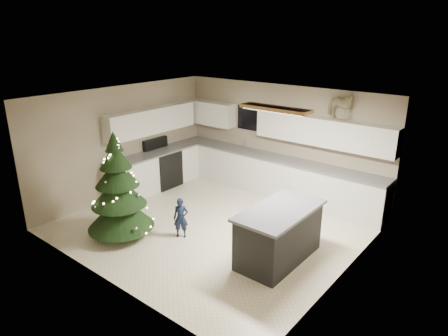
% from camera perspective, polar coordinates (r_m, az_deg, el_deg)
% --- Properties ---
extents(ground_plane, '(5.50, 5.50, 0.00)m').
position_cam_1_polar(ground_plane, '(8.25, -1.55, -8.20)').
color(ground_plane, beige).
extents(room_shell, '(5.52, 5.02, 2.61)m').
position_cam_1_polar(room_shell, '(7.59, -1.52, 3.57)').
color(room_shell, '#A29881').
rests_on(room_shell, ground_plane).
extents(cabinetry, '(5.50, 3.20, 2.00)m').
position_cam_1_polar(cabinetry, '(9.66, 0.65, 0.89)').
color(cabinetry, silver).
rests_on(cabinetry, ground_plane).
extents(island, '(0.90, 1.70, 0.95)m').
position_cam_1_polar(island, '(6.98, 7.86, -9.32)').
color(island, black).
rests_on(island, ground_plane).
extents(bar_stool, '(0.31, 0.31, 0.60)m').
position_cam_1_polar(bar_stool, '(7.77, 4.88, -6.35)').
color(bar_stool, brown).
rests_on(bar_stool, ground_plane).
extents(christmas_tree, '(1.30, 1.26, 2.08)m').
position_cam_1_polar(christmas_tree, '(7.77, -14.83, -3.69)').
color(christmas_tree, '#3F2816').
rests_on(christmas_tree, ground_plane).
extents(toddler, '(0.34, 0.32, 0.79)m').
position_cam_1_polar(toddler, '(7.70, -6.19, -7.12)').
color(toddler, black).
rests_on(toddler, ground_plane).
extents(rocking_horse, '(0.71, 0.42, 0.58)m').
position_cam_1_polar(rocking_horse, '(8.67, 16.21, 8.54)').
color(rocking_horse, brown).
rests_on(rocking_horse, cabinetry).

